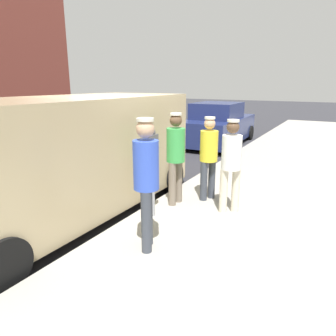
# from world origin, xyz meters

# --- Properties ---
(ground_plane) EXTENTS (80.00, 80.00, 0.00)m
(ground_plane) POSITION_xyz_m (0.00, 0.00, 0.00)
(ground_plane) COLOR #2D2D33
(sidewalk_slab) EXTENTS (5.00, 32.00, 0.15)m
(sidewalk_slab) POSITION_xyz_m (3.50, 0.00, 0.07)
(sidewalk_slab) COLOR #9E998E
(sidewalk_slab) RESTS_ON ground
(parking_meter_near) EXTENTS (0.14, 0.18, 1.52)m
(parking_meter_near) POSITION_xyz_m (1.35, -0.62, 1.18)
(parking_meter_near) COLOR gray
(parking_meter_near) RESTS_ON sidewalk_slab
(pedestrian_in_green) EXTENTS (0.34, 0.36, 1.72)m
(pedestrian_in_green) POSITION_xyz_m (1.41, 0.09, 1.14)
(pedestrian_in_green) COLOR #726656
(pedestrian_in_green) RESTS_ON sidewalk_slab
(pedestrian_in_white) EXTENTS (0.34, 0.34, 1.65)m
(pedestrian_in_white) POSITION_xyz_m (2.44, 0.20, 1.09)
(pedestrian_in_white) COLOR beige
(pedestrian_in_white) RESTS_ON sidewalk_slab
(pedestrian_in_blue) EXTENTS (0.34, 0.34, 1.81)m
(pedestrian_in_blue) POSITION_xyz_m (1.86, -1.59, 1.20)
(pedestrian_in_blue) COLOR #383D47
(pedestrian_in_blue) RESTS_ON sidewalk_slab
(pedestrian_in_yellow) EXTENTS (0.34, 0.34, 1.63)m
(pedestrian_in_yellow) POSITION_xyz_m (1.86, 0.61, 1.08)
(pedestrian_in_yellow) COLOR #383D47
(pedestrian_in_yellow) RESTS_ON sidewalk_slab
(parked_van) EXTENTS (2.15, 5.21, 2.15)m
(parked_van) POSITION_xyz_m (-0.15, -0.96, 1.15)
(parked_van) COLOR tan
(parked_van) RESTS_ON ground
(parked_sedan_ahead) EXTENTS (2.02, 4.44, 1.65)m
(parked_sedan_ahead) POSITION_xyz_m (-0.28, 6.89, 0.75)
(parked_sedan_ahead) COLOR navy
(parked_sedan_ahead) RESTS_ON ground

